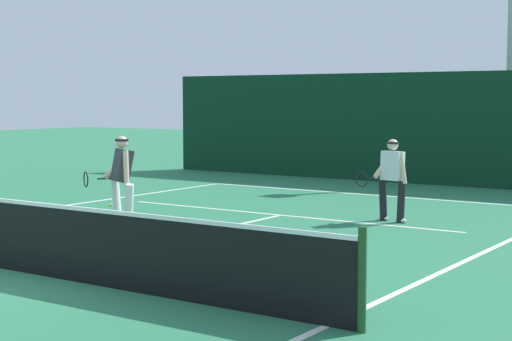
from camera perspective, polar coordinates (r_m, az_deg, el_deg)
The scene contains 11 objects.
ground_plane at distance 11.55m, azimuth -15.96°, elevation -6.81°, with size 80.00×80.00×0.00m, color #2A734D.
court_line_baseline_far at distance 19.97m, azimuth 8.08°, elevation -1.70°, with size 9.36×0.10×0.01m, color white.
court_line_sideline_right at distance 8.58m, azimuth 4.88°, elevation -10.72°, with size 0.10×21.21×0.01m, color white.
court_line_service at distance 16.40m, azimuth 1.73°, elevation -3.12°, with size 7.63×0.10×0.01m, color white.
court_line_centre at distance 13.77m, azimuth -5.66°, elevation -4.71°, with size 0.10×6.40×0.01m, color white.
tennis_net at distance 11.46m, azimuth -16.02°, elevation -4.36°, with size 10.26×0.09×1.07m.
player_near at distance 14.93m, azimuth -9.33°, elevation -0.46°, with size 1.17×0.84×1.67m.
player_far at distance 15.66m, azimuth 9.42°, elevation -0.42°, with size 0.86×0.88×1.57m.
tennis_ball at distance 18.01m, azimuth -10.05°, elevation -2.36°, with size 0.07×0.07×0.07m, color #D1E033.
back_fence_windscreen at distance 22.67m, azimuth 11.59°, elevation 2.89°, with size 16.71×0.12×3.04m, color #0B311D.
light_pole at distance 23.90m, azimuth 17.31°, elevation 9.52°, with size 0.55×0.44×6.93m.
Camera 1 is at (8.71, -7.21, 2.33)m, focal length 57.52 mm.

